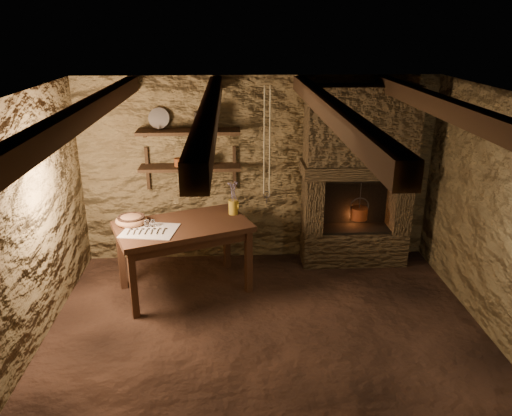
{
  "coord_description": "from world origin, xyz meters",
  "views": [
    {
      "loc": [
        -0.32,
        -4.18,
        2.99
      ],
      "look_at": [
        -0.08,
        0.9,
        1.1
      ],
      "focal_mm": 35.0,
      "sensor_mm": 36.0,
      "label": 1
    }
  ],
  "objects_px": {
    "work_table": "(184,255)",
    "stoneware_jug": "(233,200)",
    "iron_stockpot": "(206,122)",
    "red_pot": "(359,212)",
    "wooden_bowl": "(131,220)"
  },
  "relations": [
    {
      "from": "iron_stockpot",
      "to": "red_pot",
      "type": "relative_size",
      "value": 0.5
    },
    {
      "from": "work_table",
      "to": "wooden_bowl",
      "type": "height_order",
      "value": "wooden_bowl"
    },
    {
      "from": "red_pot",
      "to": "stoneware_jug",
      "type": "bearing_deg",
      "value": -168.66
    },
    {
      "from": "iron_stockpot",
      "to": "red_pot",
      "type": "distance_m",
      "value": 2.25
    },
    {
      "from": "work_table",
      "to": "stoneware_jug",
      "type": "relative_size",
      "value": 4.2
    },
    {
      "from": "work_table",
      "to": "iron_stockpot",
      "type": "distance_m",
      "value": 1.62
    },
    {
      "from": "stoneware_jug",
      "to": "wooden_bowl",
      "type": "relative_size",
      "value": 1.12
    },
    {
      "from": "stoneware_jug",
      "to": "work_table",
      "type": "bearing_deg",
      "value": -172.26
    },
    {
      "from": "wooden_bowl",
      "to": "iron_stockpot",
      "type": "distance_m",
      "value": 1.48
    },
    {
      "from": "stoneware_jug",
      "to": "iron_stockpot",
      "type": "height_order",
      "value": "iron_stockpot"
    },
    {
      "from": "work_table",
      "to": "stoneware_jug",
      "type": "xyz_separation_m",
      "value": [
        0.58,
        0.3,
        0.56
      ]
    },
    {
      "from": "wooden_bowl",
      "to": "red_pot",
      "type": "bearing_deg",
      "value": 11.89
    },
    {
      "from": "iron_stockpot",
      "to": "wooden_bowl",
      "type": "bearing_deg",
      "value": -140.17
    },
    {
      "from": "wooden_bowl",
      "to": "iron_stockpot",
      "type": "height_order",
      "value": "iron_stockpot"
    },
    {
      "from": "iron_stockpot",
      "to": "red_pot",
      "type": "height_order",
      "value": "iron_stockpot"
    }
  ]
}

